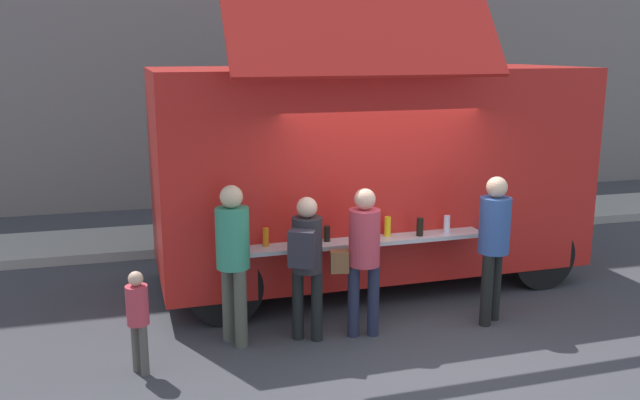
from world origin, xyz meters
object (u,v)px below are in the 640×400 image
Objects in this scene: child_near_queue at (138,313)px; customer_rear_waiting at (233,251)px; trash_bin at (513,196)px; customer_extra_browsing at (494,237)px; food_truck_main at (369,168)px; customer_front_ordering at (363,250)px; customer_mid_with_backpack at (306,255)px.

customer_rear_waiting is at bearing -9.09° from child_near_queue.
trash_bin is 0.58× the size of customer_extra_browsing.
customer_extra_browsing is at bearing -123.72° from trash_bin.
customer_extra_browsing is at bearing -29.93° from child_near_queue.
food_truck_main reaches higher than customer_rear_waiting.
customer_extra_browsing is (0.92, -1.80, -0.56)m from food_truck_main.
customer_front_ordering is at bearing 52.24° from customer_extra_browsing.
trash_bin is 0.60× the size of customer_front_ordering.
customer_extra_browsing is at bearing -30.88° from customer_rear_waiting.
trash_bin is at bearing -0.81° from child_near_queue.
trash_bin is 0.95× the size of child_near_queue.
customer_extra_browsing is (2.25, -0.06, 0.05)m from customer_mid_with_backpack.
customer_front_ordering is 1.61m from customer_extra_browsing.
customer_mid_with_backpack is at bearing 97.56° from customer_front_ordering.
customer_rear_waiting is 1.01× the size of customer_extra_browsing.
food_truck_main is 5.60× the size of trash_bin.
customer_front_ordering is 1.04× the size of customer_mid_with_backpack.
food_truck_main is at bearing -147.72° from trash_bin.
child_near_queue is (-3.14, -2.06, -0.97)m from food_truck_main.
trash_bin is 8.10m from child_near_queue.
customer_mid_with_backpack is at bearing -128.89° from food_truck_main.
trash_bin is at bearing -24.53° from customer_mid_with_backpack.
food_truck_main reaches higher than customer_mid_with_backpack.
customer_front_ordering is 1.44m from customer_rear_waiting.
customer_rear_waiting is at bearing -145.95° from trash_bin.
customer_rear_waiting reaches higher than customer_extra_browsing.
child_near_queue is (-4.06, -0.25, -0.42)m from customer_extra_browsing.
child_near_queue is (-1.81, -0.32, -0.36)m from customer_mid_with_backpack.
customer_mid_with_backpack is 2.25m from customer_extra_browsing.
customer_mid_with_backpack is 0.80m from customer_rear_waiting.
trash_bin is at bearing -70.21° from customer_extra_browsing.
customer_rear_waiting reaches higher than customer_mid_with_backpack.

